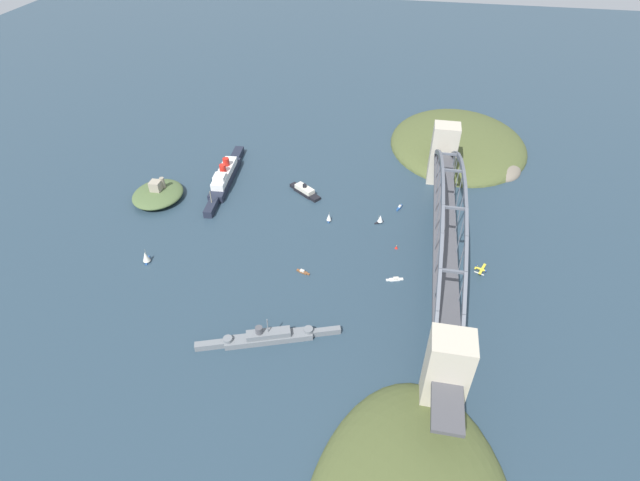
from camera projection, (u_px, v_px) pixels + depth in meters
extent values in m
plane|color=#283D4C|center=(438.00, 264.00, 323.77)|extent=(1400.00, 1400.00, 0.00)
cube|color=#BCB29E|center=(446.00, 373.00, 227.92)|extent=(16.49, 19.99, 49.39)
cube|color=#BCB29E|center=(443.00, 154.00, 388.29)|extent=(16.49, 19.99, 49.39)
cube|color=#47474C|center=(445.00, 232.00, 306.52)|extent=(194.63, 14.10, 2.40)
cube|color=#47474C|center=(447.00, 409.00, 210.95)|extent=(24.00, 14.10, 2.40)
cube|color=#47474C|center=(443.00, 139.00, 402.08)|extent=(24.00, 14.10, 2.40)
cube|color=slate|center=(462.00, 340.00, 232.36)|extent=(21.94, 1.80, 15.00)
cube|color=slate|center=(465.00, 294.00, 240.86)|extent=(21.65, 1.80, 12.43)
cube|color=slate|center=(466.00, 255.00, 251.09)|extent=(21.31, 1.80, 9.85)
cube|color=slate|center=(466.00, 223.00, 263.04)|extent=(20.92, 1.80, 7.22)
cube|color=slate|center=(466.00, 198.00, 276.72)|extent=(20.50, 1.80, 4.56)
cube|color=slate|center=(464.00, 179.00, 292.14)|extent=(20.50, 1.80, 4.56)
cube|color=slate|center=(462.00, 166.00, 309.28)|extent=(20.92, 1.80, 7.22)
cube|color=slate|center=(460.00, 158.00, 328.14)|extent=(21.31, 1.80, 9.85)
cube|color=slate|center=(457.00, 154.00, 348.74)|extent=(21.65, 1.80, 12.43)
cube|color=slate|center=(453.00, 154.00, 371.07)|extent=(21.94, 1.80, 15.00)
cube|color=slate|center=(435.00, 336.00, 234.18)|extent=(21.94, 1.80, 15.00)
cube|color=slate|center=(439.00, 290.00, 242.68)|extent=(21.65, 1.80, 12.43)
cube|color=slate|center=(441.00, 252.00, 252.91)|extent=(21.31, 1.80, 9.85)
cube|color=slate|center=(442.00, 220.00, 264.86)|extent=(20.92, 1.80, 7.22)
cube|color=slate|center=(443.00, 196.00, 278.54)|extent=(20.50, 1.80, 4.56)
cube|color=slate|center=(443.00, 177.00, 293.96)|extent=(20.50, 1.80, 4.56)
cube|color=slate|center=(442.00, 164.00, 311.10)|extent=(20.92, 1.80, 7.22)
cube|color=slate|center=(440.00, 156.00, 329.96)|extent=(21.31, 1.80, 9.85)
cube|color=slate|center=(439.00, 152.00, 350.56)|extent=(21.65, 1.80, 12.43)
cube|color=slate|center=(436.00, 152.00, 372.89)|extent=(21.94, 1.80, 15.00)
cube|color=slate|center=(447.00, 363.00, 229.46)|extent=(1.40, 12.69, 1.40)
cube|color=slate|center=(453.00, 271.00, 246.45)|extent=(1.40, 12.69, 1.40)
cube|color=slate|center=(455.00, 208.00, 270.36)|extent=(1.40, 12.69, 1.40)
cube|color=slate|center=(453.00, 171.00, 301.18)|extent=(1.40, 12.69, 1.40)
cube|color=slate|center=(449.00, 154.00, 338.92)|extent=(1.40, 12.69, 1.40)
cube|color=slate|center=(443.00, 154.00, 383.57)|extent=(1.40, 12.69, 1.40)
cylinder|color=slate|center=(462.00, 323.00, 239.69)|extent=(0.56, 0.56, 11.06)
cylinder|color=slate|center=(435.00, 319.00, 241.51)|extent=(0.56, 0.56, 11.06)
cylinder|color=slate|center=(462.00, 287.00, 252.08)|extent=(0.56, 0.56, 20.60)
cylinder|color=slate|center=(437.00, 284.00, 253.90)|extent=(0.56, 0.56, 20.60)
cylinder|color=slate|center=(462.00, 257.00, 265.33)|extent=(0.56, 0.56, 27.42)
cylinder|color=slate|center=(438.00, 254.00, 267.15)|extent=(0.56, 0.56, 27.42)
cylinder|color=slate|center=(461.00, 232.00, 279.44)|extent=(0.56, 0.56, 31.50)
cylinder|color=slate|center=(439.00, 229.00, 281.26)|extent=(0.56, 0.56, 31.50)
cylinder|color=slate|center=(460.00, 210.00, 294.42)|extent=(0.56, 0.56, 32.87)
cylinder|color=slate|center=(439.00, 208.00, 296.24)|extent=(0.56, 0.56, 32.87)
cylinder|color=slate|center=(459.00, 193.00, 310.27)|extent=(0.56, 0.56, 31.50)
cylinder|color=slate|center=(439.00, 191.00, 312.08)|extent=(0.56, 0.56, 31.50)
cylinder|color=slate|center=(457.00, 179.00, 326.97)|extent=(0.56, 0.56, 27.42)
cylinder|color=slate|center=(438.00, 177.00, 328.79)|extent=(0.56, 0.56, 27.42)
cylinder|color=slate|center=(456.00, 168.00, 344.55)|extent=(0.56, 0.56, 20.60)
cylinder|color=slate|center=(437.00, 166.00, 346.37)|extent=(0.56, 0.56, 20.60)
cylinder|color=slate|center=(454.00, 160.00, 362.98)|extent=(0.56, 0.56, 11.06)
cylinder|color=slate|center=(436.00, 158.00, 364.80)|extent=(0.56, 0.56, 11.06)
ellipsoid|color=#4C562D|center=(457.00, 145.00, 450.79)|extent=(146.46, 123.16, 28.19)
ellipsoid|color=#756B5B|center=(499.00, 167.00, 420.90)|extent=(51.26, 36.95, 15.50)
cube|color=#1E2333|center=(225.00, 179.00, 400.11)|extent=(61.81, 16.24, 5.70)
cube|color=#1E2333|center=(211.00, 208.00, 368.81)|extent=(20.79, 7.94, 5.70)
cube|color=#1E2333|center=(237.00, 154.00, 431.41)|extent=(20.89, 9.23, 5.70)
cube|color=white|center=(224.00, 173.00, 396.59)|extent=(46.45, 13.35, 5.42)
cube|color=white|center=(220.00, 177.00, 384.17)|extent=(10.71, 9.51, 3.20)
cylinder|color=red|center=(223.00, 168.00, 391.10)|extent=(5.26, 5.26, 6.34)
cylinder|color=red|center=(226.00, 162.00, 399.02)|extent=(5.26, 5.26, 6.34)
cylinder|color=tan|center=(211.00, 197.00, 365.79)|extent=(0.50, 0.50, 10.00)
cube|color=slate|center=(269.00, 338.00, 272.85)|extent=(23.17, 48.71, 3.95)
cube|color=slate|center=(326.00, 331.00, 276.63)|extent=(8.54, 16.52, 3.95)
cube|color=slate|center=(210.00, 345.00, 269.07)|extent=(9.16, 16.74, 3.95)
cube|color=slate|center=(268.00, 334.00, 270.47)|extent=(13.68, 25.09, 3.55)
cylinder|color=slate|center=(308.00, 330.00, 273.50)|extent=(5.17, 5.17, 2.20)
cylinder|color=slate|center=(228.00, 339.00, 268.30)|extent=(5.17, 5.17, 2.20)
cylinder|color=slate|center=(268.00, 326.00, 266.17)|extent=(0.60, 0.60, 10.00)
cylinder|color=#4C4C51|center=(259.00, 330.00, 267.38)|extent=(4.06, 4.06, 4.40)
cube|color=black|center=(305.00, 192.00, 388.09)|extent=(17.25, 19.49, 2.58)
cube|color=black|center=(295.00, 186.00, 395.10)|extent=(8.02, 8.18, 2.58)
cube|color=black|center=(315.00, 198.00, 381.07)|extent=(8.89, 8.83, 2.58)
cube|color=beige|center=(305.00, 189.00, 386.21)|extent=(15.39, 17.56, 3.34)
cylinder|color=black|center=(305.00, 186.00, 384.39)|extent=(3.09, 3.09, 2.40)
ellipsoid|color=#4C6038|center=(158.00, 194.00, 380.70)|extent=(43.00, 38.28, 8.06)
cube|color=#9E937F|center=(156.00, 187.00, 376.26)|extent=(8.00, 8.00, 9.18)
cylinder|color=gray|center=(163.00, 183.00, 378.88)|extent=(3.60, 3.60, 10.10)
cylinder|color=#B7B7B2|center=(481.00, 270.00, 318.38)|extent=(3.19, 6.19, 0.90)
cylinder|color=#B7B7B2|center=(479.00, 273.00, 316.02)|extent=(3.19, 6.19, 0.90)
cylinder|color=navy|center=(481.00, 269.00, 317.71)|extent=(0.14, 0.14, 1.20)
cylinder|color=navy|center=(479.00, 272.00, 315.36)|extent=(0.14, 0.14, 1.20)
ellipsoid|color=gold|center=(481.00, 269.00, 315.70)|extent=(4.03, 7.25, 1.42)
cylinder|color=navy|center=(486.00, 271.00, 314.35)|extent=(1.55, 1.25, 1.35)
cube|color=gold|center=(482.00, 269.00, 314.94)|extent=(11.42, 5.92, 0.20)
cube|color=gold|center=(476.00, 267.00, 316.94)|extent=(4.51, 2.67, 0.12)
cube|color=navy|center=(476.00, 266.00, 316.11)|extent=(0.52, 1.07, 1.50)
cube|color=#234C8C|center=(329.00, 220.00, 360.50)|extent=(3.91, 1.95, 0.92)
cube|color=#234C8C|center=(329.00, 218.00, 362.46)|extent=(1.31, 0.86, 0.92)
cube|color=#234C8C|center=(329.00, 222.00, 358.54)|extent=(1.32, 1.02, 0.92)
cylinder|color=tan|center=(329.00, 216.00, 358.29)|extent=(0.16, 0.16, 6.81)
cone|color=white|center=(329.00, 217.00, 357.65)|extent=(3.65, 3.65, 5.45)
cube|color=brown|center=(303.00, 272.00, 316.89)|extent=(3.85, 6.10, 0.96)
cube|color=brown|center=(308.00, 274.00, 315.48)|extent=(1.74, 2.18, 0.96)
cube|color=brown|center=(298.00, 270.00, 318.31)|extent=(1.96, 2.25, 0.96)
cube|color=beige|center=(302.00, 271.00, 316.54)|extent=(2.55, 3.25, 1.00)
cube|color=#234C8C|center=(148.00, 260.00, 325.96)|extent=(5.85, 3.90, 0.75)
cube|color=#234C8C|center=(149.00, 257.00, 328.72)|extent=(2.03, 1.60, 0.75)
cube|color=#234C8C|center=(146.00, 264.00, 323.21)|extent=(2.08, 1.83, 0.75)
cylinder|color=tan|center=(146.00, 255.00, 323.26)|extent=(0.16, 0.16, 8.87)
cone|color=silver|center=(146.00, 257.00, 322.33)|extent=(5.96, 5.96, 7.10)
cube|color=#234C8C|center=(399.00, 208.00, 372.51)|extent=(5.69, 3.81, 1.16)
cube|color=#234C8C|center=(397.00, 210.00, 370.19)|extent=(2.06, 1.68, 1.16)
cube|color=#234C8C|center=(401.00, 205.00, 374.84)|extent=(2.14, 1.89, 1.16)
cube|color=beige|center=(400.00, 206.00, 372.28)|extent=(3.06, 2.47, 0.95)
cube|color=black|center=(379.00, 222.00, 358.47)|extent=(4.19, 4.72, 0.79)
cube|color=black|center=(375.00, 223.00, 357.49)|extent=(1.58, 1.71, 0.79)
cube|color=black|center=(382.00, 221.00, 359.45)|extent=(1.73, 1.81, 0.79)
cylinder|color=tan|center=(379.00, 219.00, 356.02)|extent=(0.16, 0.16, 6.55)
cone|color=white|center=(380.00, 218.00, 356.66)|extent=(5.65, 5.65, 5.24)
cube|color=silver|center=(395.00, 279.00, 311.63)|extent=(4.32, 7.12, 0.85)
cube|color=silver|center=(388.00, 280.00, 311.28)|extent=(1.96, 2.53, 0.85)
cube|color=silver|center=(401.00, 279.00, 311.98)|extent=(2.23, 2.61, 0.85)
cube|color=beige|center=(396.00, 278.00, 311.07)|extent=(2.88, 3.77, 1.14)
cone|color=red|center=(396.00, 247.00, 335.44)|extent=(2.20, 2.20, 2.20)
sphere|color=#F2E566|center=(397.00, 246.00, 334.55)|extent=(0.50, 0.50, 0.50)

